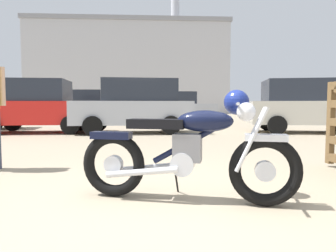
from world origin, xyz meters
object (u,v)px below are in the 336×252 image
silver_sedan_mid (306,106)px  blue_hatchback_right (79,106)px  dark_sedan_left (37,106)px  white_estate_far (135,106)px  vintage_motorcycle (191,149)px  red_hatchback_near (177,107)px

silver_sedan_mid → blue_hatchback_right: 11.63m
silver_sedan_mid → blue_hatchback_right: bearing=154.1°
dark_sedan_left → white_estate_far: size_ratio=1.00×
silver_sedan_mid → dark_sedan_left: bearing=-172.0°
blue_hatchback_right → white_estate_far: (3.74, -6.63, 0.00)m
vintage_motorcycle → dark_sedan_left: (-4.53, 7.29, 0.43)m
dark_sedan_left → silver_sedan_mid: 9.11m
silver_sedan_mid → blue_hatchback_right: same height
vintage_motorcycle → dark_sedan_left: 8.59m
vintage_motorcycle → blue_hatchback_right: 14.65m
white_estate_far → vintage_motorcycle: bearing=93.7°
silver_sedan_mid → red_hatchback_near: 7.48m
red_hatchback_near → dark_sedan_left: bearing=48.6°
blue_hatchback_right → red_hatchback_near: bearing=175.7°
blue_hatchback_right → white_estate_far: 7.61m
vintage_motorcycle → white_estate_far: (-1.21, 7.15, 0.43)m
silver_sedan_mid → vintage_motorcycle: bearing=-113.7°
blue_hatchback_right → red_hatchback_near: 5.46m
silver_sedan_mid → blue_hatchback_right: size_ratio=1.05×
vintage_motorcycle → silver_sedan_mid: bearing=70.1°
blue_hatchback_right → vintage_motorcycle: bearing=109.6°
dark_sedan_left → blue_hatchback_right: bearing=88.7°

